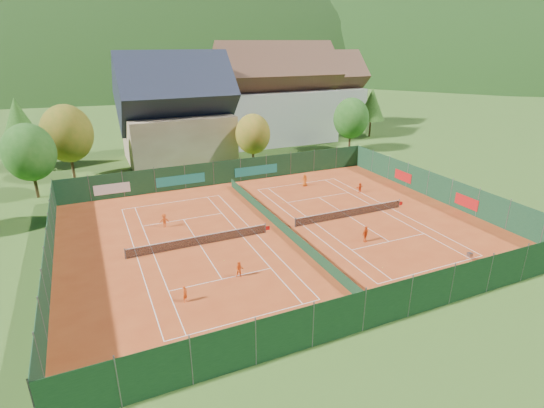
{
  "coord_description": "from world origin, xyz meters",
  "views": [
    {
      "loc": [
        -16.12,
        -33.84,
        17.17
      ],
      "look_at": [
        0.0,
        2.0,
        2.0
      ],
      "focal_mm": 28.0,
      "sensor_mm": 36.0,
      "label": 1
    }
  ],
  "objects_px": {
    "ball_hopper": "(470,255)",
    "chalet": "(177,116)",
    "player_left_near": "(185,294)",
    "player_right_far_a": "(305,180)",
    "hotel_block_b": "(321,95)",
    "player_left_far": "(164,220)",
    "player_right_far_b": "(360,188)",
    "hotel_block_a": "(276,100)",
    "player_left_mid": "(240,269)",
    "player_right_near": "(365,234)"
  },
  "relations": [
    {
      "from": "ball_hopper",
      "to": "player_left_near",
      "type": "height_order",
      "value": "player_left_near"
    },
    {
      "from": "player_right_near",
      "to": "player_right_far_b",
      "type": "height_order",
      "value": "player_right_near"
    },
    {
      "from": "hotel_block_b",
      "to": "ball_hopper",
      "type": "bearing_deg",
      "value": -108.05
    },
    {
      "from": "chalet",
      "to": "player_right_far_a",
      "type": "distance_m",
      "value": 23.13
    },
    {
      "from": "player_left_far",
      "to": "player_right_far_b",
      "type": "relative_size",
      "value": 1.15
    },
    {
      "from": "hotel_block_a",
      "to": "player_left_near",
      "type": "height_order",
      "value": "hotel_block_a"
    },
    {
      "from": "player_left_mid",
      "to": "player_right_far_a",
      "type": "xyz_separation_m",
      "value": [
        15.1,
        17.4,
        0.12
      ]
    },
    {
      "from": "ball_hopper",
      "to": "chalet",
      "type": "bearing_deg",
      "value": 109.34
    },
    {
      "from": "player_left_near",
      "to": "player_left_far",
      "type": "distance_m",
      "value": 13.56
    },
    {
      "from": "hotel_block_b",
      "to": "player_right_far_a",
      "type": "xyz_separation_m",
      "value": [
        -21.54,
        -33.23,
        -5.83
      ]
    },
    {
      "from": "player_left_near",
      "to": "player_left_mid",
      "type": "bearing_deg",
      "value": -26.19
    },
    {
      "from": "chalet",
      "to": "hotel_block_a",
      "type": "height_order",
      "value": "hotel_block_a"
    },
    {
      "from": "chalet",
      "to": "player_left_far",
      "type": "height_order",
      "value": "chalet"
    },
    {
      "from": "player_left_mid",
      "to": "hotel_block_b",
      "type": "bearing_deg",
      "value": 65.47
    },
    {
      "from": "chalet",
      "to": "hotel_block_b",
      "type": "xyz_separation_m",
      "value": [
        33.0,
        14.0,
        -0.01
      ]
    },
    {
      "from": "player_left_near",
      "to": "player_left_mid",
      "type": "relative_size",
      "value": 0.94
    },
    {
      "from": "chalet",
      "to": "hotel_block_a",
      "type": "bearing_deg",
      "value": 17.53
    },
    {
      "from": "chalet",
      "to": "player_right_far_b",
      "type": "distance_m",
      "value": 29.74
    },
    {
      "from": "player_left_mid",
      "to": "player_right_far_b",
      "type": "bearing_deg",
      "value": 43.43
    },
    {
      "from": "player_left_near",
      "to": "player_right_far_b",
      "type": "distance_m",
      "value": 28.43
    },
    {
      "from": "hotel_block_a",
      "to": "player_right_far_a",
      "type": "bearing_deg",
      "value": -106.64
    },
    {
      "from": "chalet",
      "to": "player_left_mid",
      "type": "height_order",
      "value": "chalet"
    },
    {
      "from": "hotel_block_a",
      "to": "player_left_near",
      "type": "distance_m",
      "value": 52.37
    },
    {
      "from": "player_left_near",
      "to": "player_right_far_b",
      "type": "height_order",
      "value": "player_left_near"
    },
    {
      "from": "player_left_far",
      "to": "player_right_far_b",
      "type": "height_order",
      "value": "player_left_far"
    },
    {
      "from": "player_left_near",
      "to": "player_right_far_a",
      "type": "height_order",
      "value": "player_right_far_a"
    },
    {
      "from": "chalet",
      "to": "player_right_near",
      "type": "height_order",
      "value": "chalet"
    },
    {
      "from": "chalet",
      "to": "player_left_near",
      "type": "relative_size",
      "value": 12.86
    },
    {
      "from": "ball_hopper",
      "to": "player_left_near",
      "type": "distance_m",
      "value": 23.33
    },
    {
      "from": "ball_hopper",
      "to": "player_left_far",
      "type": "height_order",
      "value": "player_left_far"
    },
    {
      "from": "player_left_near",
      "to": "player_right_near",
      "type": "xyz_separation_m",
      "value": [
        17.22,
        2.71,
        0.14
      ]
    },
    {
      "from": "hotel_block_b",
      "to": "player_right_near",
      "type": "distance_m",
      "value": 55.33
    },
    {
      "from": "player_left_far",
      "to": "player_right_far_a",
      "type": "relative_size",
      "value": 0.9
    },
    {
      "from": "player_right_near",
      "to": "player_right_far_b",
      "type": "relative_size",
      "value": 1.25
    },
    {
      "from": "player_left_far",
      "to": "chalet",
      "type": "bearing_deg",
      "value": -106.07
    },
    {
      "from": "player_right_near",
      "to": "player_right_far_b",
      "type": "xyz_separation_m",
      "value": [
        7.45,
        11.41,
        -0.16
      ]
    },
    {
      "from": "chalet",
      "to": "player_left_far",
      "type": "bearing_deg",
      "value": -106.08
    },
    {
      "from": "chalet",
      "to": "player_right_far_b",
      "type": "height_order",
      "value": "chalet"
    },
    {
      "from": "hotel_block_b",
      "to": "player_left_far",
      "type": "height_order",
      "value": "hotel_block_b"
    },
    {
      "from": "hotel_block_a",
      "to": "player_right_far_b",
      "type": "xyz_separation_m",
      "value": [
        -2.6,
        -30.07,
        -6.77
      ]
    },
    {
      "from": "ball_hopper",
      "to": "player_right_far_a",
      "type": "bearing_deg",
      "value": 98.2
    },
    {
      "from": "chalet",
      "to": "hotel_block_a",
      "type": "xyz_separation_m",
      "value": [
        19.0,
        6.0,
        0.76
      ]
    },
    {
      "from": "hotel_block_a",
      "to": "player_right_far_a",
      "type": "relative_size",
      "value": 13.68
    },
    {
      "from": "hotel_block_a",
      "to": "ball_hopper",
      "type": "bearing_deg",
      "value": -95.06
    },
    {
      "from": "ball_hopper",
      "to": "player_left_mid",
      "type": "bearing_deg",
      "value": 163.67
    },
    {
      "from": "player_right_far_b",
      "to": "player_right_near",
      "type": "bearing_deg",
      "value": 45.37
    },
    {
      "from": "hotel_block_b",
      "to": "player_left_near",
      "type": "height_order",
      "value": "hotel_block_b"
    },
    {
      "from": "ball_hopper",
      "to": "hotel_block_b",
      "type": "bearing_deg",
      "value": 71.95
    },
    {
      "from": "player_right_near",
      "to": "player_left_far",
      "type": "bearing_deg",
      "value": 124.89
    },
    {
      "from": "player_left_mid",
      "to": "player_right_far_b",
      "type": "relative_size",
      "value": 1.08
    }
  ]
}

